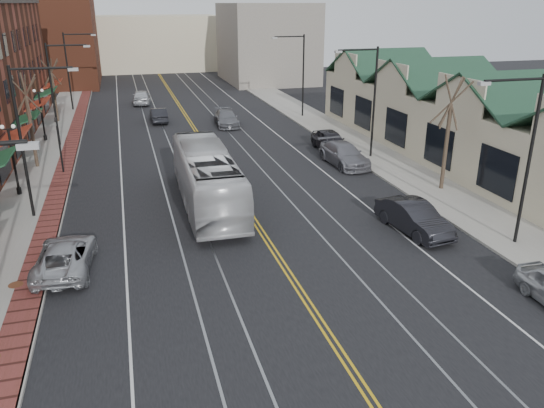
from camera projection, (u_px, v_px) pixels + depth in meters
ground at (344, 359)px, 17.52m from camera, size 160.00×160.00×0.00m
sidewalk_left at (34, 194)px, 32.43m from camera, size 4.00×120.00×0.15m
sidewalk_right at (389, 164)px, 38.52m from camera, size 4.00×120.00×0.15m
building_right at (464, 129)px, 39.25m from camera, size 8.00×36.00×4.60m
backdrop_left at (43, 34)px, 73.93m from camera, size 14.00×18.00×14.00m
backdrop_mid at (154, 43)px, 92.37m from camera, size 22.00×14.00×9.00m
backdrop_right at (266, 43)px, 77.83m from camera, size 12.00×16.00×11.00m
streetlight_l_1 at (28, 127)px, 27.32m from camera, size 3.33×0.25×8.00m
streetlight_l_2 at (57, 84)px, 41.71m from camera, size 3.33×0.25×8.00m
streetlight_l_3 at (71, 63)px, 56.10m from camera, size 3.33×0.25×8.00m
streetlight_r_0 at (524, 145)px, 23.93m from camera, size 3.33×0.25×8.00m
streetlight_r_1 at (369, 91)px, 38.32m from camera, size 3.33×0.25×8.00m
streetlight_r_2 at (299, 67)px, 52.71m from camera, size 3.33×0.25×8.00m
lamppost_l_2 at (14, 161)px, 31.47m from camera, size 0.84×0.28×4.27m
lamppost_l_3 at (42, 116)px, 44.07m from camera, size 0.84×0.28×4.27m
tree_left_near at (30, 119)px, 36.48m from camera, size 1.78×1.37×6.48m
tree_left_far at (54, 89)px, 50.96m from camera, size 1.66×1.28×6.02m
tree_right_mid at (448, 132)px, 31.95m from camera, size 1.90×1.46×6.93m
manhole_far at (16, 285)px, 21.81m from camera, size 0.60×0.60×0.02m
traffic_signal at (59, 141)px, 35.58m from camera, size 0.18×0.15×3.80m
transit_bus at (207, 178)px, 30.24m from camera, size 2.99×11.98×3.33m
parked_suv at (65, 256)px, 23.10m from camera, size 2.63×5.08×1.37m
parked_car_b at (414, 217)px, 26.99m from camera, size 2.26×4.96×1.58m
parked_car_c at (344, 154)px, 38.22m from camera, size 2.50×5.50×1.56m
parked_car_d at (330, 141)px, 41.88m from camera, size 1.93×4.78×1.63m
distant_car_left at (159, 115)px, 52.02m from camera, size 1.53×4.26×1.40m
distant_car_right at (226, 118)px, 50.46m from camera, size 2.34×5.12×1.45m
distant_car_far at (142, 97)px, 61.21m from camera, size 2.33×4.99×1.65m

